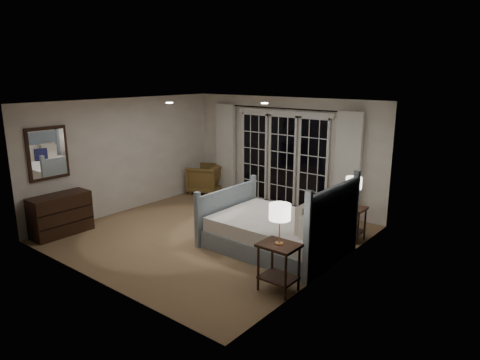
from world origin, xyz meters
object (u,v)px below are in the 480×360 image
Objects in this scene: lamp_left at (280,212)px; nightstand_left at (279,260)px; dresser at (61,215)px; lamp_right at (354,183)px; bed at (278,231)px; armchair at (206,179)px; nightstand_right at (351,218)px.

nightstand_left is at bearing -90.00° from lamp_left.
lamp_left is at bearing 9.56° from dresser.
lamp_right is at bearing 35.87° from dresser.
bed is 1.71m from lamp_left.
dresser is at bearing -151.29° from bed.
nightstand_left is 0.87× the size of armchair.
bed is at bearing 123.83° from nightstand_left.
nightstand_right is at bearing 90.69° from nightstand_left.
nightstand_right is 0.66m from lamp_right.
bed is at bearing -123.34° from nightstand_right.
lamp_right is (-0.03, 2.46, 0.61)m from nightstand_left.
lamp_right is at bearing 56.66° from bed.
nightstand_right is 2.58m from lamp_left.
nightstand_left is 0.64× the size of dresser.
lamp_right is (0.80, 1.22, 0.75)m from bed.
nightstand_left is 2.46m from nightstand_right.
lamp_right is at bearing 62.00° from armchair.
lamp_right is (-0.03, 2.46, -0.09)m from lamp_left.
nightstand_right is at bearing 90.69° from lamp_left.
armchair is at bearing 151.63° from bed.
lamp_left is (0.03, -2.46, 0.75)m from nightstand_right.
bed is at bearing -123.34° from lamp_right.
lamp_left is 0.52× the size of dresser.
lamp_left reaches higher than lamp_right.
bed is at bearing 123.83° from lamp_left.
bed reaches higher than nightstand_left.
lamp_right reaches higher than nightstand_left.
lamp_left reaches higher than armchair.
nightstand_left is 1.21× the size of lamp_left.
dresser reaches higher than nightstand_left.
dresser is (-4.45, -3.22, -0.68)m from lamp_right.
lamp_left is 2.46m from lamp_right.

